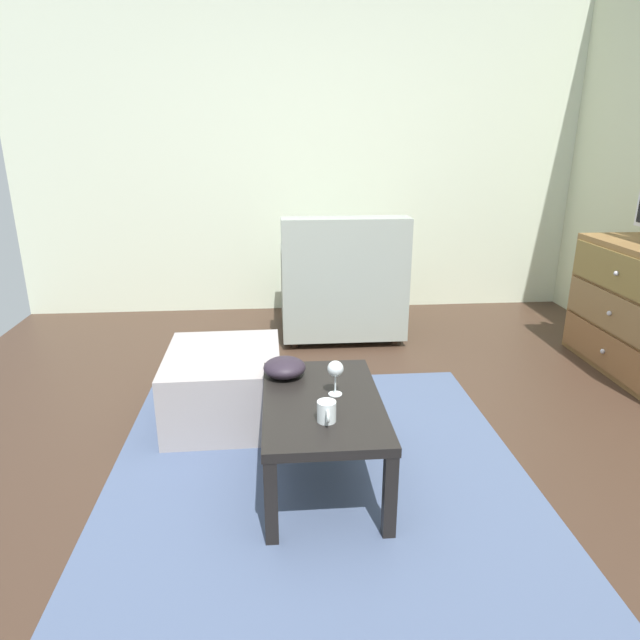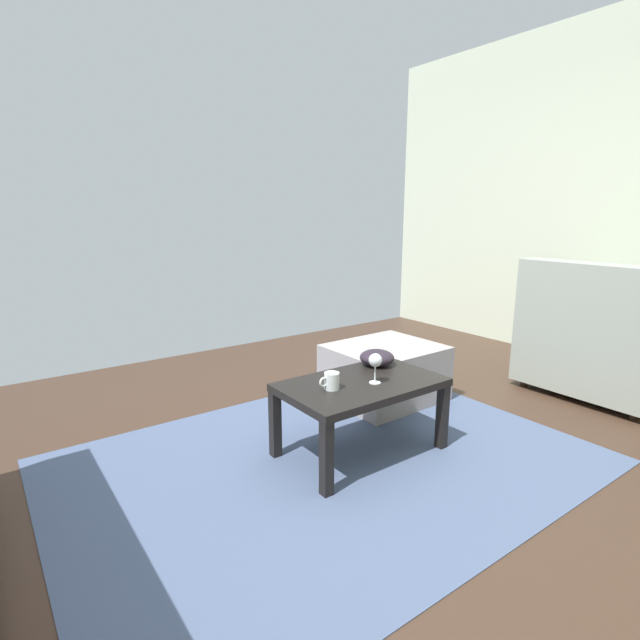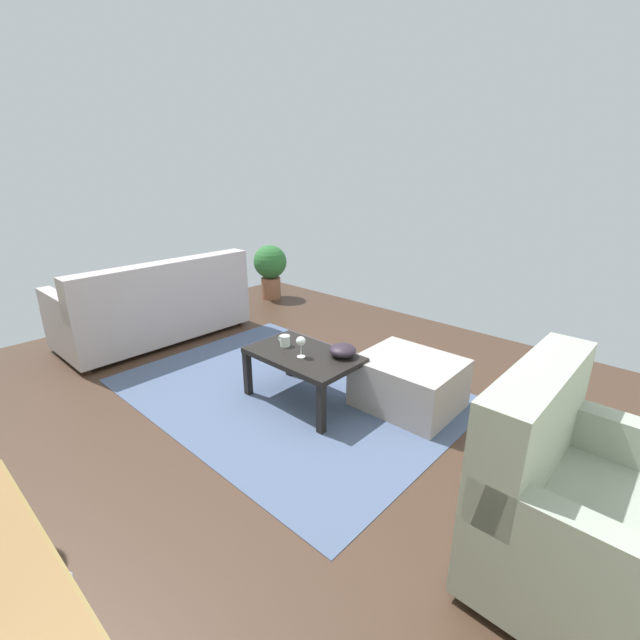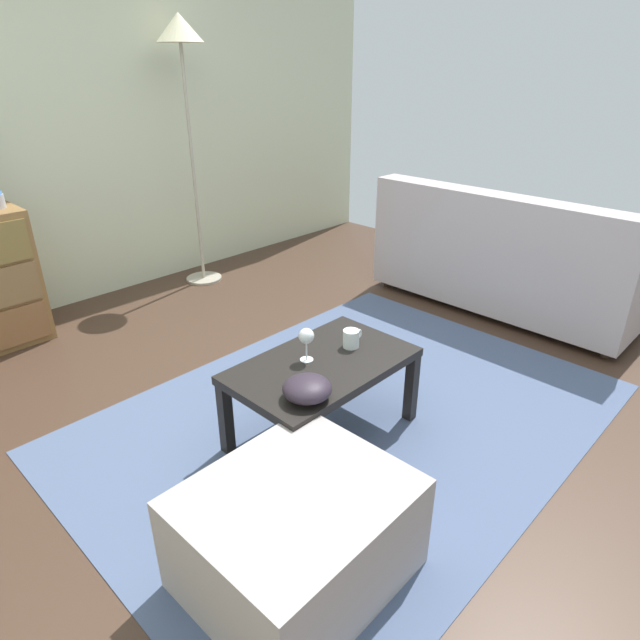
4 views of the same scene
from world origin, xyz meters
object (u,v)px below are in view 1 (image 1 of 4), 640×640
(coffee_table, at_px, (322,411))
(ottoman, at_px, (224,385))
(wine_glass, at_px, (335,370))
(mug, at_px, (327,412))
(armchair, at_px, (341,288))
(bowl_decorative, at_px, (285,367))

(coffee_table, bearing_deg, ottoman, -142.60)
(wine_glass, xyz_separation_m, mug, (0.24, -0.06, -0.07))
(coffee_table, height_order, ottoman, coffee_table)
(coffee_table, bearing_deg, mug, 0.23)
(armchair, bearing_deg, mug, -8.33)
(coffee_table, height_order, bowl_decorative, bowl_decorative)
(bowl_decorative, relative_size, ottoman, 0.28)
(bowl_decorative, distance_m, armchair, 1.72)
(wine_glass, distance_m, mug, 0.25)
(armchair, height_order, ottoman, armchair)
(coffee_table, height_order, mug, mug)
(mug, xyz_separation_m, armchair, (-2.10, 0.31, -0.07))
(wine_glass, height_order, mug, wine_glass)
(coffee_table, relative_size, wine_glass, 5.33)
(wine_glass, distance_m, bowl_decorative, 0.31)
(coffee_table, bearing_deg, armchair, 170.82)
(wine_glass, xyz_separation_m, armchair, (-1.86, 0.25, -0.15))
(armchair, bearing_deg, bowl_decorative, -15.65)
(ottoman, bearing_deg, mug, 30.29)
(coffee_table, distance_m, bowl_decorative, 0.31)
(mug, distance_m, bowl_decorative, 0.47)
(bowl_decorative, bearing_deg, mug, 19.24)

